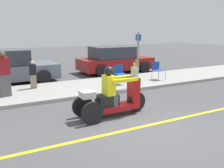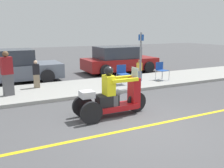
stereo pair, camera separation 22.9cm
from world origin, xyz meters
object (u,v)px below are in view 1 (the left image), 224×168
motorcycle_trike (112,98)px  spectator_near_curb (136,71)px  spectator_by_tree (4,75)px  folding_chair_set_back (120,72)px  street_sign (138,58)px  parked_car_lot_left (114,60)px  spectator_mid_group (33,75)px  folding_chair_curbside (157,69)px  parked_car_lot_center (3,68)px

motorcycle_trike → spectator_near_curb: size_ratio=2.28×
spectator_by_tree → folding_chair_set_back: spectator_by_tree is taller
street_sign → folding_chair_set_back: bearing=115.4°
motorcycle_trike → spectator_by_tree: spectator_by_tree is taller
motorcycle_trike → folding_chair_set_back: motorcycle_trike is taller
spectator_near_curb → parked_car_lot_left: bearing=78.5°
folding_chair_set_back → parked_car_lot_left: parked_car_lot_left is taller
spectator_mid_group → folding_chair_set_back: spectator_mid_group is taller
spectator_near_curb → folding_chair_curbside: (1.08, -0.20, 0.04)m
spectator_mid_group → folding_chair_curbside: bearing=-9.6°
spectator_by_tree → parked_car_lot_center: size_ratio=0.34×
motorcycle_trike → folding_chair_curbside: bearing=37.3°
street_sign → spectator_mid_group: bearing=155.5°
parked_car_lot_left → street_sign: street_sign is taller
folding_chair_set_back → parked_car_lot_left: bearing=64.2°
parked_car_lot_center → street_sign: street_sign is taller
spectator_by_tree → folding_chair_set_back: size_ratio=1.93×
motorcycle_trike → spectator_mid_group: size_ratio=1.98×
spectator_near_curb → spectator_mid_group: (-4.43, 0.73, 0.07)m
spectator_near_curb → spectator_mid_group: spectator_mid_group is taller
folding_chair_curbside → folding_chair_set_back: bearing=-179.6°
motorcycle_trike → street_sign: size_ratio=1.00×
spectator_near_curb → street_sign: street_sign is taller
folding_chair_set_back → spectator_mid_group: bearing=164.7°
folding_chair_set_back → parked_car_lot_left: size_ratio=0.19×
folding_chair_set_back → motorcycle_trike: bearing=-123.5°
spectator_near_curb → parked_car_lot_left: parked_car_lot_left is taller
spectator_mid_group → parked_car_lot_left: 5.64m
street_sign → spectator_near_curb: bearing=59.1°
spectator_by_tree → parked_car_lot_left: spectator_by_tree is taller
motorcycle_trike → folding_chair_curbside: size_ratio=2.69×
motorcycle_trike → parked_car_lot_left: size_ratio=0.52×
spectator_by_tree → folding_chair_curbside: spectator_by_tree is taller
spectator_by_tree → street_sign: 5.06m
spectator_mid_group → parked_car_lot_center: 2.31m
motorcycle_trike → parked_car_lot_left: bearing=60.4°
street_sign → folding_chair_curbside: bearing=25.8°
folding_chair_set_back → parked_car_lot_center: bearing=144.8°
folding_chair_curbside → parked_car_lot_center: bearing=154.6°
folding_chair_set_back → parked_car_lot_center: parked_car_lot_center is taller
spectator_near_curb → folding_chair_curbside: spectator_near_curb is taller
folding_chair_curbside → spectator_by_tree: bearing=178.9°
motorcycle_trike → parked_car_lot_center: 6.61m
spectator_near_curb → street_sign: bearing=-120.9°
motorcycle_trike → parked_car_lot_center: (-2.27, 6.21, 0.21)m
motorcycle_trike → parked_car_lot_center: parked_car_lot_center is taller
parked_car_lot_left → spectator_by_tree: bearing=-152.3°
spectator_by_tree → spectator_near_curb: (5.56, 0.08, -0.30)m
spectator_by_tree → spectator_mid_group: 1.40m
parked_car_lot_center → parked_car_lot_left: parked_car_lot_center is taller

